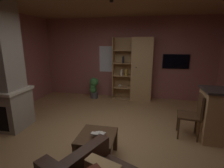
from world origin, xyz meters
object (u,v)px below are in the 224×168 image
object	(u,v)px
bookshelf_cabinet	(139,70)
table_book_1	(101,133)
stone_fireplace	(2,75)
table_book_2	(95,134)
wall_mounted_tv	(176,62)
coffee_table	(97,140)
dining_chair	(193,113)
table_book_0	(99,133)
potted_floor_plant	(94,87)

from	to	relation	value
bookshelf_cabinet	table_book_1	distance (m)	3.24
stone_fireplace	table_book_2	world-z (taller)	stone_fireplace
wall_mounted_tv	coffee_table	bearing A→B (deg)	-116.44
table_book_1	dining_chair	size ratio (longest dim) A/B	0.15
dining_chair	bookshelf_cabinet	bearing A→B (deg)	119.22
coffee_table	wall_mounted_tv	size ratio (longest dim) A/B	0.77
stone_fireplace	bookshelf_cabinet	size ratio (longest dim) A/B	1.31
table_book_0	table_book_1	world-z (taller)	table_book_1
table_book_2	dining_chair	size ratio (longest dim) A/B	0.14
stone_fireplace	coffee_table	world-z (taller)	stone_fireplace
coffee_table	table_book_1	size ratio (longest dim) A/B	4.69
stone_fireplace	dining_chair	size ratio (longest dim) A/B	2.95
table_book_0	table_book_2	world-z (taller)	table_book_2
coffee_table	table_book_1	bearing A→B (deg)	-5.81
wall_mounted_tv	stone_fireplace	bearing A→B (deg)	-145.55
stone_fireplace	table_book_1	bearing A→B (deg)	-15.20
stone_fireplace	bookshelf_cabinet	distance (m)	3.78
bookshelf_cabinet	wall_mounted_tv	size ratio (longest dim) A/B	2.49
table_book_0	potted_floor_plant	bearing A→B (deg)	109.30
bookshelf_cabinet	dining_chair	distance (m)	2.50
table_book_1	wall_mounted_tv	xyz separation A→B (m)	(1.60, 3.37, 0.84)
table_book_1	dining_chair	xyz separation A→B (m)	(1.64, 1.02, 0.07)
bookshelf_cabinet	coffee_table	xyz separation A→B (m)	(-0.52, -3.15, -0.69)
bookshelf_cabinet	table_book_0	size ratio (longest dim) A/B	17.56
table_book_1	potted_floor_plant	distance (m)	3.20
wall_mounted_tv	potted_floor_plant	bearing A→B (deg)	-172.44
dining_chair	potted_floor_plant	distance (m)	3.38
dining_chair	wall_mounted_tv	world-z (taller)	wall_mounted_tv
coffee_table	table_book_2	world-z (taller)	table_book_2
wall_mounted_tv	dining_chair	bearing A→B (deg)	-88.98
table_book_2	potted_floor_plant	xyz separation A→B (m)	(-1.01, 3.08, -0.09)
coffee_table	table_book_2	size ratio (longest dim) A/B	4.89
potted_floor_plant	wall_mounted_tv	bearing A→B (deg)	7.56
bookshelf_cabinet	dining_chair	size ratio (longest dim) A/B	2.24
dining_chair	potted_floor_plant	size ratio (longest dim) A/B	1.25
coffee_table	potted_floor_plant	bearing A→B (deg)	108.58
coffee_table	table_book_0	size ratio (longest dim) A/B	5.40
table_book_0	table_book_2	distance (m)	0.11
table_book_1	wall_mounted_tv	bearing A→B (deg)	64.63
coffee_table	table_book_2	xyz separation A→B (m)	(-0.00, -0.07, 0.15)
table_book_2	dining_chair	xyz separation A→B (m)	(1.72, 1.08, 0.04)
stone_fireplace	wall_mounted_tv	distance (m)	4.82
bookshelf_cabinet	table_book_2	bearing A→B (deg)	-99.16
stone_fireplace	potted_floor_plant	xyz separation A→B (m)	(1.29, 2.37, -0.83)
bookshelf_cabinet	potted_floor_plant	size ratio (longest dim) A/B	2.81
table_book_2	potted_floor_plant	world-z (taller)	potted_floor_plant
stone_fireplace	potted_floor_plant	distance (m)	2.82
potted_floor_plant	table_book_2	bearing A→B (deg)	-71.87
bookshelf_cabinet	table_book_0	bearing A→B (deg)	-98.80
bookshelf_cabinet	table_book_1	xyz separation A→B (m)	(-0.44, -3.16, -0.56)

